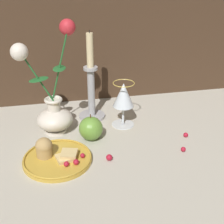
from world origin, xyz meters
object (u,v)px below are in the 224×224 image
Objects in this scene: plate_with_pastries at (55,156)px; candlestick at (91,90)px; wine_glass at (123,97)px; apple_beside_vase at (91,128)px; vase at (53,105)px.

candlestick is at bearing 59.96° from plate_with_pastries.
wine_glass is 1.77× the size of apple_beside_vase.
vase reaches higher than candlestick.
plate_with_pastries is at bearing -140.48° from apple_beside_vase.
vase is 1.84× the size of plate_with_pastries.
wine_glass reaches higher than apple_beside_vase.
wine_glass is 0.49× the size of candlestick.
candlestick is (-0.10, 0.08, 0.00)m from wine_glass.
plate_with_pastries is 0.63× the size of candlestick.
apple_beside_vase is (-0.03, -0.15, -0.07)m from candlestick.
vase is 1.15× the size of candlestick.
candlestick is (0.15, 0.26, 0.10)m from plate_with_pastries.
vase reaches higher than apple_beside_vase.
candlestick is (0.14, 0.08, 0.01)m from vase.
wine_glass reaches higher than plate_with_pastries.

